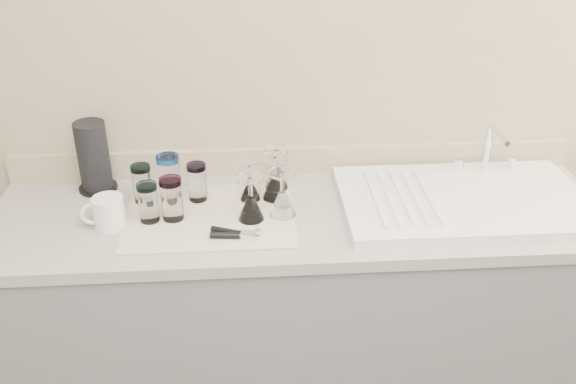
{
  "coord_description": "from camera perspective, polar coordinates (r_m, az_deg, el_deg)",
  "views": [
    {
      "loc": [
        -0.17,
        -0.64,
        1.98
      ],
      "look_at": [
        -0.05,
        1.15,
        1.0
      ],
      "focal_mm": 40.0,
      "sensor_mm": 36.0,
      "label": 1
    }
  ],
  "objects": [
    {
      "name": "room_envelope",
      "position": [
        0.79,
        9.17,
        -4.37
      ],
      "size": [
        3.54,
        3.5,
        2.52
      ],
      "color": "#59595F",
      "rests_on": "ground"
    },
    {
      "name": "counter_unit",
      "position": [
        2.4,
        1.02,
        -10.96
      ],
      "size": [
        2.06,
        0.62,
        0.9
      ],
      "color": "slate",
      "rests_on": "ground"
    },
    {
      "name": "sink_unit",
      "position": [
        2.25,
        15.29,
        -0.66
      ],
      "size": [
        0.82,
        0.5,
        0.22
      ],
      "color": "white",
      "rests_on": "counter_unit"
    },
    {
      "name": "dish_towel",
      "position": [
        2.12,
        -6.9,
        -2.15
      ],
      "size": [
        0.55,
        0.42,
        0.01
      ],
      "primitive_type": "cube",
      "color": "silver",
      "rests_on": "counter_unit"
    },
    {
      "name": "tumbler_teal",
      "position": [
        2.21,
        -12.84,
        0.77
      ],
      "size": [
        0.07,
        0.07,
        0.13
      ],
      "color": "white",
      "rests_on": "dish_towel"
    },
    {
      "name": "tumbler_cyan",
      "position": [
        2.21,
        -10.53,
        1.36
      ],
      "size": [
        0.08,
        0.08,
        0.15
      ],
      "color": "white",
      "rests_on": "dish_towel"
    },
    {
      "name": "tumbler_purple",
      "position": [
        2.18,
        -8.08,
        0.9
      ],
      "size": [
        0.07,
        0.07,
        0.13
      ],
      "color": "white",
      "rests_on": "dish_towel"
    },
    {
      "name": "tumbler_magenta",
      "position": [
        2.09,
        -12.32,
        -0.89
      ],
      "size": [
        0.07,
        0.07,
        0.13
      ],
      "color": "white",
      "rests_on": "dish_towel"
    },
    {
      "name": "tumbler_blue",
      "position": [
        2.08,
        -10.3,
        -0.58
      ],
      "size": [
        0.07,
        0.07,
        0.14
      ],
      "color": "white",
      "rests_on": "dish_towel"
    },
    {
      "name": "goblet_back_left",
      "position": [
        2.18,
        -3.39,
        0.39
      ],
      "size": [
        0.07,
        0.07,
        0.13
      ],
      "color": "white",
      "rests_on": "dish_towel"
    },
    {
      "name": "goblet_back_right",
      "position": [
        2.18,
        -1.17,
        0.72
      ],
      "size": [
        0.09,
        0.09,
        0.16
      ],
      "color": "white",
      "rests_on": "dish_towel"
    },
    {
      "name": "goblet_front_left",
      "position": [
        2.06,
        -3.32,
        -1.15
      ],
      "size": [
        0.09,
        0.09,
        0.15
      ],
      "color": "white",
      "rests_on": "dish_towel"
    },
    {
      "name": "goblet_front_right",
      "position": [
        2.08,
        -0.5,
        -0.74
      ],
      "size": [
        0.09,
        0.09,
        0.16
      ],
      "color": "white",
      "rests_on": "dish_towel"
    },
    {
      "name": "goblet_extra",
      "position": [
        2.25,
        -1.02,
        1.58
      ],
      "size": [
        0.08,
        0.08,
        0.15
      ],
      "color": "white",
      "rests_on": "dish_towel"
    },
    {
      "name": "can_opener",
      "position": [
        1.99,
        -4.69,
        -3.77
      ],
      "size": [
        0.16,
        0.08,
        0.02
      ],
      "color": "silver",
      "rests_on": "dish_towel"
    },
    {
      "name": "white_mug",
      "position": [
        2.11,
        -15.71,
        -1.76
      ],
      "size": [
        0.15,
        0.11,
        0.1
      ],
      "color": "white",
      "rests_on": "counter_unit"
    },
    {
      "name": "paper_towel_roll",
      "position": [
        2.32,
        -16.9,
        2.95
      ],
      "size": [
        0.13,
        0.13,
        0.25
      ],
      "color": "black",
      "rests_on": "counter_unit"
    }
  ]
}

